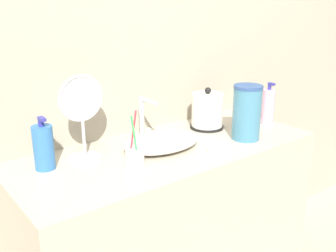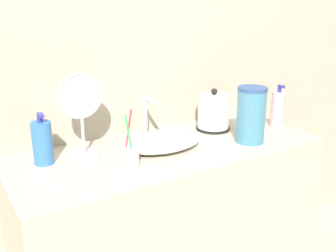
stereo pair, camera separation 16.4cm
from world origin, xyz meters
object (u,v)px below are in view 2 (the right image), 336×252
Objects in this scene: vanity_mirror at (81,112)px; electric_kettle at (213,113)px; toothbrush_cup at (130,156)px; shampoo_bottle at (278,109)px; lotion_bottle at (42,142)px; water_pitcher at (251,115)px; faucet at (147,116)px.

electric_kettle is at bearing -0.40° from vanity_mirror.
shampoo_bottle is at bearing 3.60° from toothbrush_cup.
toothbrush_cup is (-0.54, -0.19, -0.04)m from electric_kettle.
lotion_bottle is (-0.81, 0.01, 0.00)m from electric_kettle.
lotion_bottle is 0.82× the size of water_pitcher.
vanity_mirror reaches higher than electric_kettle.
faucet is 0.96× the size of lotion_bottle.
vanity_mirror is (0.16, -0.01, 0.10)m from lotion_bottle.
toothbrush_cup is 0.34m from lotion_bottle.
electric_kettle is at bearing 98.15° from water_pitcher.
toothbrush_cup is 0.26m from vanity_mirror.
water_pitcher is at bearing -161.36° from shampoo_bottle.
shampoo_bottle reaches higher than electric_kettle.
toothbrush_cup reaches higher than electric_kettle.
electric_kettle reaches higher than faucet.
vanity_mirror is (-0.95, 0.14, 0.09)m from shampoo_bottle.
vanity_mirror is at bearing -171.07° from faucet.
vanity_mirror is 1.38× the size of water_pitcher.
vanity_mirror is (-0.32, -0.05, 0.08)m from faucet.
electric_kettle is at bearing -9.42° from faucet.
lotion_bottle reaches higher than faucet.
faucet is at bearing 5.07° from lotion_bottle.
lotion_bottle is at bearing 164.50° from water_pitcher.
faucet is at bearing 163.16° from shampoo_bottle.
lotion_bottle is at bearing 143.65° from toothbrush_cup.
toothbrush_cup is 0.84m from shampoo_bottle.
shampoo_bottle reaches higher than faucet.
water_pitcher is (-0.26, -0.09, 0.03)m from shampoo_bottle.
toothbrush_cup is 1.03× the size of shampoo_bottle.
faucet is 0.46m from water_pitcher.
electric_kettle is 0.82× the size of water_pitcher.
lotion_bottle is 0.60× the size of vanity_mirror.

